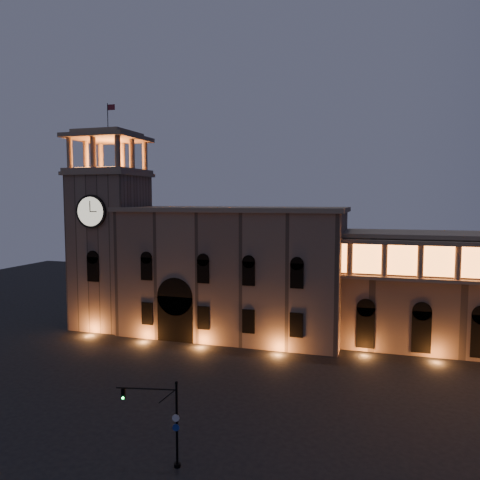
# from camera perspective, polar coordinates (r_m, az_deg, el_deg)

# --- Properties ---
(ground) EXTENTS (160.00, 160.00, 0.00)m
(ground) POSITION_cam_1_polar(r_m,az_deg,el_deg) (46.60, -7.07, -18.63)
(ground) COLOR black
(ground) RESTS_ON ground
(government_building) EXTENTS (30.80, 12.80, 17.60)m
(government_building) POSITION_cam_1_polar(r_m,az_deg,el_deg) (64.74, -0.99, -3.80)
(government_building) COLOR #79604F
(government_building) RESTS_ON ground
(clock_tower) EXTENTS (9.80, 9.80, 32.40)m
(clock_tower) POSITION_cam_1_polar(r_m,az_deg,el_deg) (71.23, -15.50, -0.16)
(clock_tower) COLOR #79604F
(clock_tower) RESTS_ON ground
(traffic_light) EXTENTS (4.43, 1.17, 6.18)m
(traffic_light) POSITION_cam_1_polar(r_m,az_deg,el_deg) (35.13, -9.01, -21.03)
(traffic_light) COLOR black
(traffic_light) RESTS_ON ground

